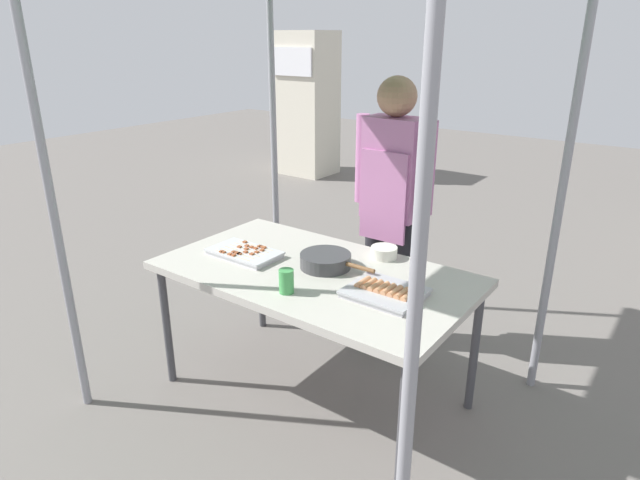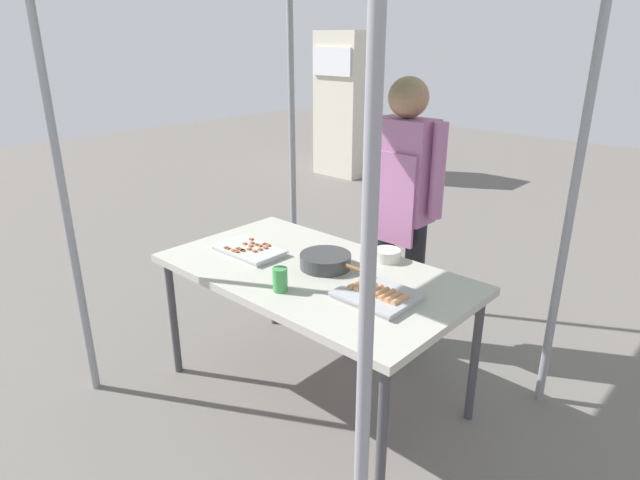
{
  "view_description": "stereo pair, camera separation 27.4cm",
  "coord_description": "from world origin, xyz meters",
  "views": [
    {
      "loc": [
        1.52,
        -2.02,
        1.87
      ],
      "look_at": [
        0.0,
        0.05,
        0.9
      ],
      "focal_mm": 30.37,
      "sensor_mm": 36.0,
      "label": 1
    },
    {
      "loc": [
        1.74,
        -1.85,
        1.87
      ],
      "look_at": [
        0.0,
        0.05,
        0.9
      ],
      "focal_mm": 30.37,
      "sensor_mm": 36.0,
      "label": 2
    }
  ],
  "objects": [
    {
      "name": "cooking_wok",
      "position": [
        0.03,
        0.07,
        0.79
      ],
      "size": [
        0.42,
        0.26,
        0.07
      ],
      "color": "#38383A",
      "rests_on": "stall_table"
    },
    {
      "name": "ground_plane",
      "position": [
        0.0,
        0.0,
        0.0
      ],
      "size": [
        18.0,
        18.0,
        0.0
      ],
      "primitive_type": "plane",
      "color": "#66605B"
    },
    {
      "name": "tray_meat_skewers",
      "position": [
        -0.42,
        -0.07,
        0.77
      ],
      "size": [
        0.39,
        0.23,
        0.04
      ],
      "color": "silver",
      "rests_on": "stall_table"
    },
    {
      "name": "neighbor_stall_right",
      "position": [
        -3.21,
        4.11,
        0.98
      ],
      "size": [
        0.72,
        0.65,
        1.94
      ],
      "color": "beige",
      "rests_on": "ground"
    },
    {
      "name": "vendor_woman",
      "position": [
        0.02,
        0.75,
        0.99
      ],
      "size": [
        0.52,
        0.23,
        1.67
      ],
      "rotation": [
        0.0,
        0.0,
        3.14
      ],
      "color": "black",
      "rests_on": "ground"
    },
    {
      "name": "stall_table",
      "position": [
        0.0,
        0.0,
        0.7
      ],
      "size": [
        1.6,
        0.9,
        0.75
      ],
      "color": "#B7B2A8",
      "rests_on": "ground"
    },
    {
      "name": "condiment_bowl",
      "position": [
        0.2,
        0.36,
        0.78
      ],
      "size": [
        0.14,
        0.14,
        0.06
      ],
      "primitive_type": "cylinder",
      "color": "silver",
      "rests_on": "stall_table"
    },
    {
      "name": "tray_grilled_sausages",
      "position": [
        0.44,
        -0.04,
        0.77
      ],
      "size": [
        0.34,
        0.29,
        0.05
      ],
      "color": "#ADADB2",
      "rests_on": "stall_table"
    },
    {
      "name": "drink_cup_near_edge",
      "position": [
        0.05,
        -0.28,
        0.81
      ],
      "size": [
        0.07,
        0.07,
        0.11
      ],
      "primitive_type": "cylinder",
      "color": "#3F994C",
      "rests_on": "stall_table"
    }
  ]
}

